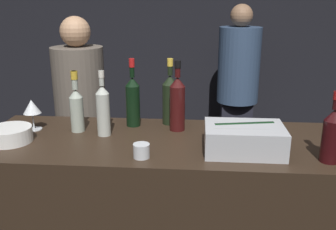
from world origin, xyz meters
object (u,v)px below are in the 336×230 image
(red_wine_bottle_black_foil, at_px, (177,102))
(person_blond_tee, at_px, (238,85))
(candle_votive, at_px, (141,151))
(champagne_bottle, at_px, (170,98))
(ice_bin_with_bottles, at_px, (244,138))
(wine_glass, at_px, (32,108))
(red_wine_bottle_burgundy, at_px, (133,100))
(red_wine_bottle_tall, at_px, (332,134))
(white_wine_bottle, at_px, (103,109))
(bowl_white, at_px, (10,134))
(person_in_hoodie, at_px, (81,118))
(rose_wine_bottle, at_px, (77,107))

(red_wine_bottle_black_foil, relative_size, person_blond_tee, 0.22)
(candle_votive, height_order, person_blond_tee, person_blond_tee)
(champagne_bottle, bearing_deg, ice_bin_with_bottles, -46.14)
(wine_glass, distance_m, red_wine_bottle_burgundy, 0.54)
(red_wine_bottle_black_foil, distance_m, red_wine_bottle_tall, 0.77)
(champagne_bottle, height_order, white_wine_bottle, champagne_bottle)
(candle_votive, xyz_separation_m, champagne_bottle, (0.09, 0.49, 0.12))
(red_wine_bottle_burgundy, bearing_deg, person_blond_tee, 66.04)
(bowl_white, distance_m, person_blond_tee, 2.37)
(bowl_white, bearing_deg, red_wine_bottle_tall, -4.35)
(ice_bin_with_bottles, height_order, person_in_hoodie, person_in_hoodie)
(ice_bin_with_bottles, xyz_separation_m, red_wine_bottle_black_foil, (-0.32, 0.28, 0.09))
(candle_votive, distance_m, champagne_bottle, 0.51)
(wine_glass, bearing_deg, red_wine_bottle_burgundy, 11.95)
(rose_wine_bottle, xyz_separation_m, person_in_hoodie, (-0.22, 0.72, -0.30))
(champagne_bottle, height_order, red_wine_bottle_tall, champagne_bottle)
(wine_glass, xyz_separation_m, rose_wine_bottle, (0.25, -0.00, 0.01))
(bowl_white, bearing_deg, wine_glass, 77.94)
(wine_glass, height_order, red_wine_bottle_black_foil, red_wine_bottle_black_foil)
(white_wine_bottle, bearing_deg, rose_wine_bottle, 162.31)
(person_in_hoodie, xyz_separation_m, person_blond_tee, (1.24, 1.07, 0.03))
(bowl_white, xyz_separation_m, person_blond_tee, (1.31, 1.97, -0.17))
(champagne_bottle, distance_m, red_wine_bottle_tall, 0.86)
(rose_wine_bottle, distance_m, red_wine_bottle_burgundy, 0.30)
(red_wine_bottle_burgundy, bearing_deg, red_wine_bottle_black_foil, -11.98)
(candle_votive, height_order, red_wine_bottle_burgundy, red_wine_bottle_burgundy)
(wine_glass, distance_m, person_in_hoodie, 0.77)
(bowl_white, height_order, person_blond_tee, person_blond_tee)
(candle_votive, height_order, person_in_hoodie, person_in_hoodie)
(ice_bin_with_bottles, bearing_deg, red_wine_bottle_black_foil, 139.21)
(person_blond_tee, bearing_deg, bowl_white, 176.62)
(red_wine_bottle_black_foil, bearing_deg, red_wine_bottle_burgundy, 168.02)
(red_wine_bottle_tall, relative_size, red_wine_bottle_burgundy, 0.84)
(wine_glass, height_order, white_wine_bottle, white_wine_bottle)
(rose_wine_bottle, distance_m, red_wine_bottle_tall, 1.24)
(white_wine_bottle, bearing_deg, champagne_bottle, 33.77)
(ice_bin_with_bottles, relative_size, red_wine_bottle_burgundy, 0.96)
(rose_wine_bottle, relative_size, red_wine_bottle_tall, 1.04)
(red_wine_bottle_black_foil, distance_m, white_wine_bottle, 0.39)
(red_wine_bottle_tall, relative_size, person_in_hoodie, 0.19)
(red_wine_bottle_burgundy, bearing_deg, white_wine_bottle, -127.27)
(person_blond_tee, bearing_deg, person_in_hoodie, 160.96)
(ice_bin_with_bottles, height_order, white_wine_bottle, white_wine_bottle)
(bowl_white, height_order, red_wine_bottle_burgundy, red_wine_bottle_burgundy)
(red_wine_bottle_black_foil, distance_m, person_blond_tee, 1.82)
(ice_bin_with_bottles, height_order, red_wine_bottle_tall, red_wine_bottle_tall)
(rose_wine_bottle, bearing_deg, white_wine_bottle, -17.69)
(ice_bin_with_bottles, relative_size, white_wine_bottle, 1.06)
(bowl_white, distance_m, champagne_bottle, 0.85)
(champagne_bottle, distance_m, red_wine_bottle_black_foil, 0.12)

